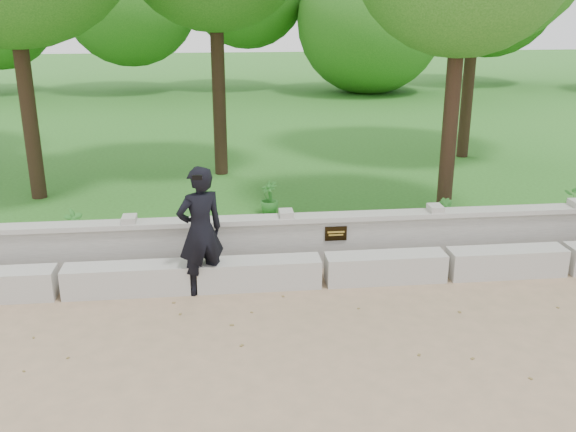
# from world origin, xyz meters

# --- Properties ---
(ground) EXTENTS (80.00, 80.00, 0.00)m
(ground) POSITION_xyz_m (0.00, 0.00, 0.00)
(ground) COLOR #9E8061
(ground) RESTS_ON ground
(lawn) EXTENTS (40.00, 22.00, 0.25)m
(lawn) POSITION_xyz_m (0.00, 14.00, 0.12)
(lawn) COLOR #2A5B1C
(lawn) RESTS_ON ground
(concrete_bench) EXTENTS (11.90, 0.45, 0.45)m
(concrete_bench) POSITION_xyz_m (0.00, 1.90, 0.22)
(concrete_bench) COLOR beige
(concrete_bench) RESTS_ON ground
(parapet_wall) EXTENTS (12.50, 0.35, 0.90)m
(parapet_wall) POSITION_xyz_m (0.00, 2.60, 0.46)
(parapet_wall) COLOR #B4B1AA
(parapet_wall) RESTS_ON ground
(man_main) EXTENTS (0.85, 0.80, 1.98)m
(man_main) POSITION_xyz_m (-1.87, 1.80, 0.99)
(man_main) COLOR black
(man_main) RESTS_ON ground
(shrub_a) EXTENTS (0.42, 0.41, 0.66)m
(shrub_a) POSITION_xyz_m (-4.00, 3.30, 0.58)
(shrub_a) COLOR #2D7728
(shrub_a) RESTS_ON lawn
(shrub_b) EXTENTS (0.40, 0.40, 0.57)m
(shrub_b) POSITION_xyz_m (2.53, 3.48, 0.53)
(shrub_b) COLOR #2D7728
(shrub_b) RESTS_ON lawn
(shrub_d) EXTENTS (0.47, 0.48, 0.66)m
(shrub_d) POSITION_xyz_m (-0.60, 4.70, 0.58)
(shrub_d) COLOR #2D7728
(shrub_d) RESTS_ON lawn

